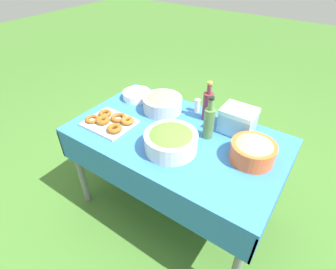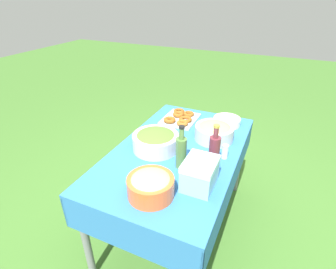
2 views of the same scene
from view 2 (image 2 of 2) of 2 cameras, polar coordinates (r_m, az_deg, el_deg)
The scene contains 11 objects.
ground_plane at distance 2.36m, azimuth 1.79°, elevation -18.86°, with size 14.00×14.00×0.00m, color #3D6B28.
picnic_table at distance 1.93m, azimuth 2.08°, elevation -5.75°, with size 1.42×0.84×0.76m.
salad_bowl at distance 1.84m, azimuth -2.71°, elevation -1.23°, with size 0.33×0.33×0.13m.
pasta_bowl at distance 1.45m, azimuth -3.80°, elevation -10.91°, with size 0.26×0.26×0.13m.
donut_platter at distance 2.28m, azimuth 2.66°, elevation 3.62°, with size 0.35×0.28×0.05m.
plate_stack at distance 2.25m, azimuth 12.67°, elevation 2.82°, with size 0.22×0.22×0.06m.
olive_oil_bottle at distance 1.64m, azimuth 2.88°, elevation -3.69°, with size 0.07×0.07×0.29m.
wine_bottle at distance 1.68m, azimuth 10.04°, elevation -3.31°, with size 0.07×0.07×0.29m.
bread_bowl at distance 1.99m, azimuth 10.04°, elevation 0.73°, with size 0.29×0.29×0.13m.
cooler_box at distance 1.51m, azimuth 6.94°, elevation -8.45°, with size 0.22×0.18×0.17m.
salt_shaker at distance 1.79m, azimuth 12.28°, elevation -3.65°, with size 0.04×0.04×0.10m.
Camera 2 is at (-1.47, -0.58, 1.76)m, focal length 28.00 mm.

